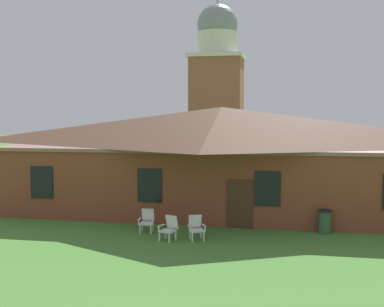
{
  "coord_description": "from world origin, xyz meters",
  "views": [
    {
      "loc": [
        3.1,
        -7.74,
        4.89
      ],
      "look_at": [
        0.19,
        7.91,
        3.6
      ],
      "focal_mm": 44.49,
      "sensor_mm": 36.0,
      "label": 1
    }
  ],
  "objects_px": {
    "lawn_chair_near_door": "(169,228)",
    "trash_bin": "(325,222)",
    "lawn_chair_by_porch": "(147,220)",
    "lawn_chair_left_end": "(196,227)"
  },
  "relations": [
    {
      "from": "lawn_chair_by_porch",
      "to": "lawn_chair_left_end",
      "type": "bearing_deg",
      "value": -20.39
    },
    {
      "from": "lawn_chair_left_end",
      "to": "trash_bin",
      "type": "bearing_deg",
      "value": 20.7
    },
    {
      "from": "lawn_chair_near_door",
      "to": "trash_bin",
      "type": "height_order",
      "value": "trash_bin"
    },
    {
      "from": "lawn_chair_left_end",
      "to": "trash_bin",
      "type": "xyz_separation_m",
      "value": [
        5.07,
        1.91,
        -0.0
      ]
    },
    {
      "from": "lawn_chair_near_door",
      "to": "lawn_chair_left_end",
      "type": "distance_m",
      "value": 1.05
    },
    {
      "from": "lawn_chair_by_porch",
      "to": "lawn_chair_left_end",
      "type": "xyz_separation_m",
      "value": [
        2.23,
        -0.83,
        0.0
      ]
    },
    {
      "from": "lawn_chair_by_porch",
      "to": "trash_bin",
      "type": "relative_size",
      "value": 0.98
    },
    {
      "from": "lawn_chair_near_door",
      "to": "lawn_chair_by_porch",
      "type": "bearing_deg",
      "value": 137.45
    },
    {
      "from": "trash_bin",
      "to": "lawn_chair_left_end",
      "type": "bearing_deg",
      "value": -159.3
    },
    {
      "from": "lawn_chair_by_porch",
      "to": "lawn_chair_near_door",
      "type": "relative_size",
      "value": 1.0
    }
  ]
}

